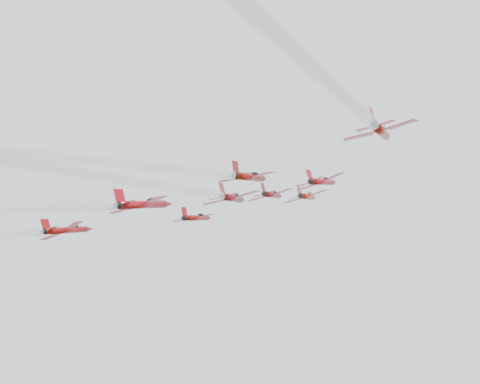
% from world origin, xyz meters
% --- Properties ---
extents(jet_lead, '(10.02, 13.01, 7.60)m').
position_xyz_m(jet_lead, '(2.74, 27.68, 179.37)').
color(jet_lead, '#A51A0F').
extents(jet_row2_left, '(9.48, 12.31, 7.19)m').
position_xyz_m(jet_row2_left, '(-16.18, 14.07, 172.19)').
color(jet_row2_left, maroon).
extents(jet_row2_center, '(8.91, 11.58, 6.76)m').
position_xyz_m(jet_row2_center, '(2.22, 10.83, 170.48)').
color(jet_row2_center, maroon).
extents(jet_row2_right, '(9.65, 12.54, 7.32)m').
position_xyz_m(jet_row2_right, '(11.90, 11.68, 170.93)').
color(jet_row2_right, '#B3111A').
extents(jet_center, '(10.46, 100.98, 54.12)m').
position_xyz_m(jet_center, '(-1.18, -43.12, 141.97)').
color(jet_center, maroon).
extents(jet_rear_right, '(8.99, 86.73, 46.49)m').
position_xyz_m(jet_rear_right, '(9.70, -52.02, 137.27)').
color(jet_rear_right, maroon).
extents(jet_rear_farright, '(9.46, 91.27, 48.92)m').
position_xyz_m(jet_rear_farright, '(30.66, -59.32, 133.42)').
color(jet_rear_farright, '#A5130F').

